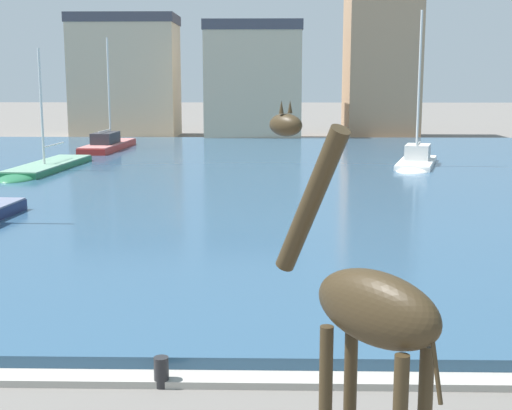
# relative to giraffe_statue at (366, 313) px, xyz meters

# --- Properties ---
(harbor_water) EXTENTS (76.54, 45.23, 0.33)m
(harbor_water) POSITION_rel_giraffe_statue_xyz_m (-2.83, 26.28, -2.20)
(harbor_water) COLOR #2D5170
(harbor_water) RESTS_ON ground
(quay_edge_coping) EXTENTS (76.54, 0.50, 0.12)m
(quay_edge_coping) POSITION_rel_giraffe_statue_xyz_m (-2.83, 3.42, -2.31)
(quay_edge_coping) COLOR #ADA89E
(quay_edge_coping) RESTS_ON ground
(giraffe_statue) EXTENTS (2.01, 2.27, 4.64)m
(giraffe_statue) POSITION_rel_giraffe_statue_xyz_m (0.00, 0.00, 0.00)
(giraffe_statue) COLOR #382B19
(giraffe_statue) RESTS_ON ground
(sailboat_green) EXTENTS (2.47, 9.24, 6.41)m
(sailboat_green) POSITION_rel_giraffe_statue_xyz_m (-12.52, 27.70, -2.02)
(sailboat_green) COLOR #236B42
(sailboat_green) RESTS_ON ground
(sailboat_red) EXTENTS (2.22, 8.90, 7.54)m
(sailboat_red) POSITION_rel_giraffe_statue_xyz_m (-11.71, 39.38, -1.85)
(sailboat_red) COLOR red
(sailboat_red) RESTS_ON ground
(sailboat_white) EXTENTS (3.44, 6.75, 8.37)m
(sailboat_white) POSITION_rel_giraffe_statue_xyz_m (6.64, 30.15, -1.88)
(sailboat_white) COLOR white
(sailboat_white) RESTS_ON ground
(mooring_bollard) EXTENTS (0.24, 0.24, 0.50)m
(mooring_bollard) POSITION_rel_giraffe_statue_xyz_m (-2.80, 3.27, -2.12)
(mooring_bollard) COLOR #232326
(mooring_bollard) RESTS_ON ground
(townhouse_corner_house) EXTENTS (9.02, 5.71, 10.30)m
(townhouse_corner_house) POSITION_rel_giraffe_statue_xyz_m (-13.63, 54.50, 2.80)
(townhouse_corner_house) COLOR #C6B293
(townhouse_corner_house) RESTS_ON ground
(townhouse_wide_warehouse) EXTENTS (7.77, 6.27, 9.42)m
(townhouse_wide_warehouse) POSITION_rel_giraffe_statue_xyz_m (-2.52, 51.03, 2.35)
(townhouse_wide_warehouse) COLOR #C6B293
(townhouse_wide_warehouse) RESTS_ON ground
(townhouse_narrow_midrow) EXTENTS (5.94, 6.66, 13.42)m
(townhouse_narrow_midrow) POSITION_rel_giraffe_statue_xyz_m (8.14, 53.45, 4.36)
(townhouse_narrow_midrow) COLOR tan
(townhouse_narrow_midrow) RESTS_ON ground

